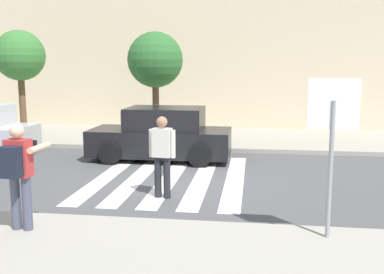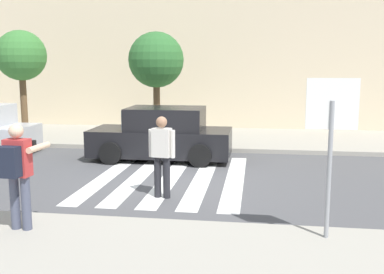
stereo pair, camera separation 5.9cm
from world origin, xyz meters
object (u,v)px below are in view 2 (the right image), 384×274
Objects in this scene: parked_car_black at (162,135)px; street_tree_center at (156,61)px; street_tree_west at (21,57)px; photographer_with_backpack at (17,167)px; stop_sign at (331,123)px; pedestrian_crossing at (162,152)px.

street_tree_center is (-0.80, 2.83, 2.20)m from parked_car_black.
photographer_with_backpack is at bearing -62.06° from street_tree_west.
parked_car_black is at bearing -25.41° from street_tree_west.
stop_sign is at bearing -42.07° from street_tree_west.
street_tree_west is (-5.82, 2.77, 2.35)m from parked_car_black.
pedestrian_crossing is 0.44× the size of street_tree_west.
pedestrian_crossing is (1.80, 2.52, -0.19)m from photographer_with_backpack.
street_tree_center is (-1.60, 6.64, 1.95)m from pedestrian_crossing.
pedestrian_crossing is 9.56m from street_tree_west.
pedestrian_crossing is at bearing 54.54° from photographer_with_backpack.
photographer_with_backpack is 9.33m from street_tree_center.
parked_car_black is 1.08× the size of street_tree_center.
street_tree_center reaches higher than photographer_with_backpack.
street_tree_center reaches higher than pedestrian_crossing.
photographer_with_backpack is 10.47m from street_tree_west.
parked_car_black is 3.68m from street_tree_center.
street_tree_west is 5.03m from street_tree_center.
stop_sign reaches higher than photographer_with_backpack.
street_tree_west is at bearing 137.93° from stop_sign.
parked_car_black is at bearing -74.29° from street_tree_center.
street_tree_west is at bearing 135.23° from pedestrian_crossing.
street_tree_west reaches higher than photographer_with_backpack.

